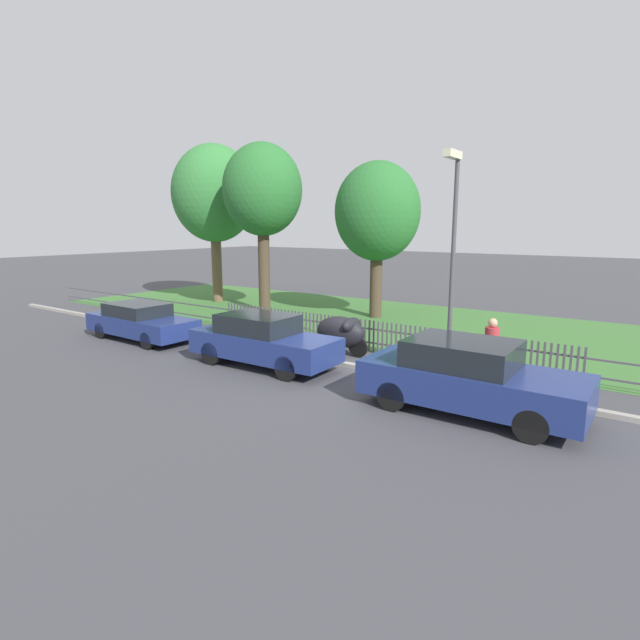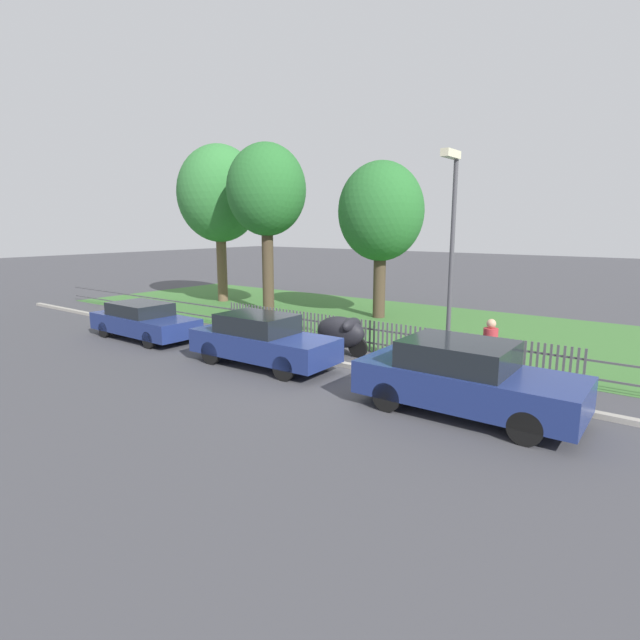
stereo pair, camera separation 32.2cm
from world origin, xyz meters
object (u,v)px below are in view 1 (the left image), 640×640
(tree_behind_motorcycle, at_px, (262,191))
(tree_mid_park, at_px, (377,213))
(parked_car_black_saloon, at_px, (263,340))
(pedestrian_near_fence, at_px, (491,348))
(covered_motorcycle, at_px, (342,332))
(parked_car_silver_hatchback, at_px, (141,321))
(tree_nearest_kerb, at_px, (214,194))
(street_lamp, at_px, (452,240))
(parked_car_navy_estate, at_px, (469,377))

(tree_behind_motorcycle, bearing_deg, tree_mid_park, 21.22)
(parked_car_black_saloon, height_order, tree_behind_motorcycle, tree_behind_motorcycle)
(tree_mid_park, height_order, pedestrian_near_fence, tree_mid_park)
(pedestrian_near_fence, bearing_deg, covered_motorcycle, -110.34)
(tree_behind_motorcycle, bearing_deg, parked_car_silver_hatchback, -88.04)
(tree_nearest_kerb, distance_m, tree_mid_park, 9.06)
(covered_motorcycle, distance_m, pedestrian_near_fence, 4.68)
(covered_motorcycle, height_order, street_lamp, street_lamp)
(parked_car_navy_estate, height_order, street_lamp, street_lamp)
(parked_car_silver_hatchback, xyz_separation_m, tree_nearest_kerb, (-4.46, 7.75, 4.81))
(parked_car_black_saloon, xyz_separation_m, tree_mid_park, (-1.17, 8.55, 3.70))
(parked_car_navy_estate, xyz_separation_m, tree_nearest_kerb, (-16.08, 7.93, 4.68))
(street_lamp, bearing_deg, covered_motorcycle, 171.17)
(tree_behind_motorcycle, height_order, street_lamp, tree_behind_motorcycle)
(parked_car_silver_hatchback, height_order, tree_mid_park, tree_mid_park)
(parked_car_navy_estate, relative_size, covered_motorcycle, 2.48)
(parked_car_navy_estate, relative_size, street_lamp, 0.81)
(parked_car_silver_hatchback, relative_size, pedestrian_near_fence, 2.55)
(parked_car_silver_hatchback, height_order, covered_motorcycle, parked_car_silver_hatchback)
(covered_motorcycle, xyz_separation_m, street_lamp, (3.57, -0.55, 2.84))
(covered_motorcycle, relative_size, street_lamp, 0.33)
(parked_car_silver_hatchback, distance_m, tree_behind_motorcycle, 8.19)
(covered_motorcycle, height_order, tree_mid_park, tree_mid_park)
(tree_mid_park, xyz_separation_m, pedestrian_near_fence, (6.95, -6.66, -3.48))
(parked_car_black_saloon, height_order, street_lamp, street_lamp)
(pedestrian_near_fence, bearing_deg, parked_car_navy_estate, -10.18)
(covered_motorcycle, distance_m, street_lamp, 4.59)
(parked_car_navy_estate, distance_m, tree_behind_motorcycle, 14.44)
(parked_car_navy_estate, xyz_separation_m, pedestrian_near_fence, (-0.16, 2.03, 0.19))
(parked_car_silver_hatchback, distance_m, tree_mid_park, 10.36)
(parked_car_black_saloon, distance_m, covered_motorcycle, 2.60)
(parked_car_navy_estate, bearing_deg, tree_mid_park, 128.95)
(covered_motorcycle, xyz_separation_m, pedestrian_near_fence, (4.65, -0.45, 0.25))
(tree_mid_park, relative_size, street_lamp, 1.16)
(parked_car_black_saloon, distance_m, parked_car_navy_estate, 5.94)
(parked_car_silver_hatchback, relative_size, tree_mid_park, 0.67)
(tree_behind_motorcycle, bearing_deg, tree_nearest_kerb, 165.72)
(tree_mid_park, relative_size, pedestrian_near_fence, 3.83)
(parked_car_black_saloon, height_order, parked_car_navy_estate, parked_car_navy_estate)
(tree_mid_park, distance_m, pedestrian_near_fence, 10.23)
(tree_mid_park, bearing_deg, tree_behind_motorcycle, -158.78)
(parked_car_navy_estate, height_order, covered_motorcycle, parked_car_navy_estate)
(street_lamp, bearing_deg, tree_mid_park, 130.94)
(parked_car_silver_hatchback, distance_m, parked_car_black_saloon, 5.68)
(covered_motorcycle, height_order, tree_nearest_kerb, tree_nearest_kerb)
(tree_behind_motorcycle, bearing_deg, parked_car_navy_estate, -30.05)
(parked_car_black_saloon, distance_m, tree_nearest_kerb, 13.63)
(covered_motorcycle, distance_m, tree_behind_motorcycle, 9.51)
(pedestrian_near_fence, bearing_deg, tree_mid_park, -148.59)
(tree_behind_motorcycle, distance_m, tree_mid_park, 5.17)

